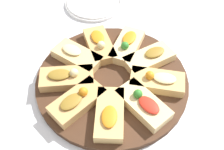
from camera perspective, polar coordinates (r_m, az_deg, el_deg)
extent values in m
plane|color=silver|center=(0.75, 0.00, -1.50)|extent=(3.00, 3.00, 0.00)
cylinder|color=#422819|center=(0.74, 0.00, -1.09)|extent=(0.43, 0.43, 0.02)
cube|color=tan|center=(0.73, -9.78, -0.68)|extent=(0.16, 0.14, 0.03)
ellipsoid|color=olive|center=(0.72, -11.41, 0.13)|extent=(0.07, 0.07, 0.01)
sphere|color=beige|center=(0.71, -8.26, 0.48)|extent=(0.02, 0.02, 0.02)
cube|color=tan|center=(0.68, -7.52, -5.71)|extent=(0.15, 0.08, 0.03)
ellipsoid|color=olive|center=(0.66, -8.89, -5.73)|extent=(0.06, 0.04, 0.01)
sphere|color=orange|center=(0.67, -6.27, -3.64)|extent=(0.02, 0.02, 0.02)
cube|color=tan|center=(0.65, -0.49, -8.44)|extent=(0.15, 0.15, 0.03)
ellipsoid|color=orange|center=(0.63, -0.58, -9.01)|extent=(0.07, 0.07, 0.01)
cube|color=#E5C689|center=(0.67, 6.88, -6.25)|extent=(0.07, 0.15, 0.03)
ellipsoid|color=red|center=(0.65, 8.15, -6.38)|extent=(0.04, 0.06, 0.01)
sphere|color=#2D7A28|center=(0.67, 5.73, -4.08)|extent=(0.02, 0.02, 0.02)
cube|color=tan|center=(0.72, 9.76, -1.38)|extent=(0.15, 0.16, 0.03)
ellipsoid|color=beige|center=(0.71, 11.40, -0.67)|extent=(0.07, 0.07, 0.01)
sphere|color=orange|center=(0.71, 8.22, -0.09)|extent=(0.02, 0.02, 0.02)
cube|color=#E5C689|center=(0.77, 8.04, 3.53)|extent=(0.16, 0.09, 0.03)
ellipsoid|color=olive|center=(0.77, 9.30, 4.93)|extent=(0.07, 0.05, 0.01)
cube|color=#E5C689|center=(0.81, 3.31, 6.36)|extent=(0.16, 0.13, 0.03)
ellipsoid|color=orange|center=(0.81, 3.81, 8.12)|extent=(0.07, 0.06, 0.01)
sphere|color=#2D7A28|center=(0.78, 2.84, 6.41)|extent=(0.02, 0.02, 0.02)
cube|color=tan|center=(0.81, -2.75, 6.50)|extent=(0.12, 0.16, 0.03)
ellipsoid|color=orange|center=(0.81, -3.16, 8.28)|extent=(0.06, 0.07, 0.01)
sphere|color=beige|center=(0.78, -2.35, 6.54)|extent=(0.02, 0.02, 0.02)
cube|color=#DBB775|center=(0.78, -7.60, 3.99)|extent=(0.11, 0.16, 0.03)
ellipsoid|color=beige|center=(0.78, -8.78, 5.45)|extent=(0.05, 0.07, 0.01)
cylinder|color=white|center=(1.02, -3.89, 15.28)|extent=(0.21, 0.21, 0.01)
torus|color=white|center=(1.01, -3.91, 15.61)|extent=(0.21, 0.21, 0.01)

